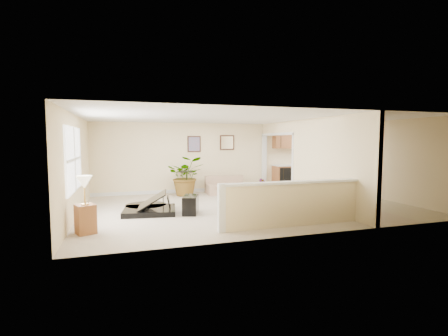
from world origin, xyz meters
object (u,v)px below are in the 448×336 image
object	(u,v)px
piano_bench	(191,205)
lamp_stand	(85,209)
loveseat	(226,185)
small_plant	(262,186)
accent_table	(187,179)
piano	(148,193)
palm_plant	(186,176)

from	to	relation	value
piano_bench	lamp_stand	xyz separation A→B (m)	(-2.38, -1.15, 0.27)
piano_bench	lamp_stand	size ratio (longest dim) A/B	0.59
piano_bench	loveseat	bearing A→B (deg)	56.78
small_plant	lamp_stand	bearing A→B (deg)	-144.65
loveseat	accent_table	xyz separation A→B (m)	(-1.36, 0.30, 0.21)
piano_bench	lamp_stand	world-z (taller)	lamp_stand
piano	small_plant	xyz separation A→B (m)	(4.26, 2.35, -0.31)
small_plant	lamp_stand	world-z (taller)	lamp_stand
piano_bench	palm_plant	world-z (taller)	palm_plant
loveseat	lamp_stand	distance (m)	5.79
accent_table	lamp_stand	world-z (taller)	lamp_stand
piano_bench	palm_plant	distance (m)	2.86
palm_plant	small_plant	world-z (taller)	palm_plant
accent_table	loveseat	bearing A→B (deg)	-12.32
piano	accent_table	bearing A→B (deg)	67.83
loveseat	lamp_stand	size ratio (longest dim) A/B	1.22
accent_table	small_plant	size ratio (longest dim) A/B	1.70
loveseat	small_plant	xyz separation A→B (m)	(1.38, 0.01, -0.10)
accent_table	small_plant	xyz separation A→B (m)	(2.74, -0.28, -0.32)
piano	piano_bench	distance (m)	1.18
piano	lamp_stand	size ratio (longest dim) A/B	1.43
loveseat	palm_plant	world-z (taller)	palm_plant
loveseat	small_plant	world-z (taller)	loveseat
small_plant	lamp_stand	size ratio (longest dim) A/B	0.41
accent_table	lamp_stand	size ratio (longest dim) A/B	0.69
piano_bench	lamp_stand	bearing A→B (deg)	-154.12
piano_bench	loveseat	size ratio (longest dim) A/B	0.49
piano	piano_bench	size ratio (longest dim) A/B	2.42
piano_bench	palm_plant	xyz separation A→B (m)	(0.41, 2.79, 0.43)
piano	accent_table	world-z (taller)	piano
piano_bench	accent_table	bearing A→B (deg)	81.26
piano_bench	accent_table	xyz separation A→B (m)	(0.48, 3.10, 0.29)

